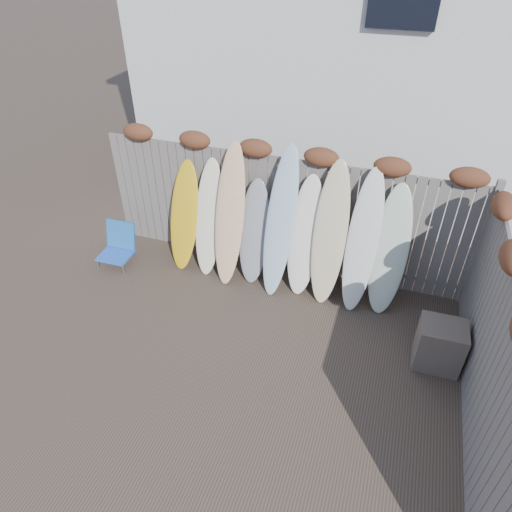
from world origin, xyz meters
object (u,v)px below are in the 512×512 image
(beach_chair, at_px, (118,245))
(lattice_panel, at_px, (486,311))
(wooden_crate, at_px, (439,345))
(surfboard_0, at_px, (184,216))

(beach_chair, bearing_deg, lattice_panel, -2.78)
(wooden_crate, relative_size, surfboard_0, 0.36)
(beach_chair, xyz_separation_m, surfboard_0, (1.13, 0.39, 0.57))
(surfboard_0, bearing_deg, lattice_panel, -4.11)
(beach_chair, bearing_deg, surfboard_0, 18.99)
(wooden_crate, bearing_deg, surfboard_0, 166.01)
(lattice_panel, relative_size, surfboard_0, 0.82)
(lattice_panel, bearing_deg, beach_chair, 179.05)
(lattice_panel, distance_m, surfboard_0, 4.68)
(beach_chair, relative_size, wooden_crate, 1.05)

